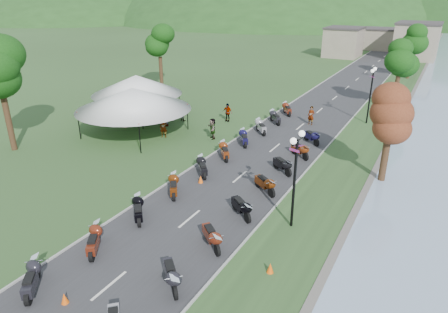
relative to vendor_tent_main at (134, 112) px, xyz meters
The scene contains 13 objects.
road 18.84m from the vendor_tent_main, 51.72° to the left, with size 7.00×120.00×0.02m, color #343437.
hills_backdrop 175.10m from the vendor_tent_main, 86.20° to the left, with size 360.00×120.00×76.00m, color #285621, non-canonical shape.
far_building 60.48m from the vendor_tent_main, 80.86° to the left, with size 18.00×16.00×5.00m, color gray.
moto_row_left 12.99m from the vendor_tent_main, 44.35° to the right, with size 2.60×43.91×1.10m, color #331411, non-canonical shape.
moto_row_right 17.61m from the vendor_tent_main, 38.12° to the right, with size 2.60×34.28×1.10m, color #331411, non-canonical shape.
vendor_tent_main is the anchor object (origin of this frame).
vendor_tent_side 5.43m from the vendor_tent_main, 127.56° to the left, with size 5.70×5.70×4.00m, color white, non-canonical shape.
tree_park_left 9.88m from the vendor_tent_main, 128.65° to the right, with size 3.69×3.69×10.25m, color #174E12, non-canonical shape.
tree_lakeside 19.85m from the vendor_tent_main, ahead, with size 2.41×2.41×6.70m, color #174E12, non-canonical shape.
pedestrian_a 3.29m from the vendor_tent_main, 11.72° to the left, with size 0.62×0.46×1.71m, color slate.
pedestrian_b 5.70m from the vendor_tent_main, 76.33° to the left, with size 0.75×0.41×1.54m, color slate.
pedestrian_c 3.76m from the vendor_tent_main, 72.70° to the left, with size 1.16×0.48×1.79m, color slate.
traffic_cone_near 20.12m from the vendor_tent_main, 57.32° to the right, with size 0.30×0.30×0.47m, color #F2590C.
Camera 1 is at (10.56, 0.76, 11.28)m, focal length 32.00 mm.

